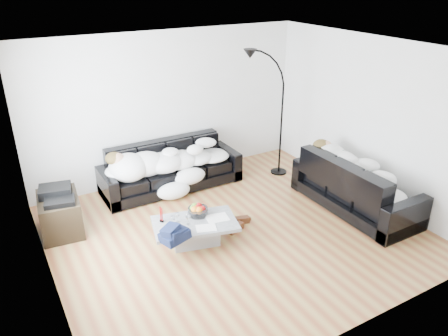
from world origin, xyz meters
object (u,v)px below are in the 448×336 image
sleeper_back (172,155)px  fruit_bowl (198,209)px  candle_right (162,215)px  sleeper_right (358,172)px  wine_glass_b (173,221)px  floor_lamp (282,120)px  wine_glass_a (177,217)px  stereo (56,193)px  sofa_right (356,184)px  shoes (238,224)px  sofa_back (171,167)px  candle_left (161,214)px  wine_glass_c (188,219)px  av_cabinet (60,214)px  coffee_table (195,232)px

sleeper_back → fruit_bowl: sleeper_back is taller
sleeper_back → candle_right: 1.67m
sleeper_right → wine_glass_b: 2.98m
sleeper_right → floor_lamp: 1.74m
wine_glass_a → stereo: size_ratio=0.35×
sofa_right → shoes: bearing=77.3°
shoes → fruit_bowl: bearing=162.1°
sofa_back → fruit_bowl: 1.60m
wine_glass_a → candle_left: 0.23m
sofa_back → wine_glass_b: bearing=-112.8°
wine_glass_a → wine_glass_c: wine_glass_c is taller
sofa_back → av_cabinet: sofa_back is taller
candle_right → sofa_back: bearing=62.5°
sleeper_back → wine_glass_c: 1.78m
sofa_back → wine_glass_c: 1.81m
sofa_right → stereo: (-4.18, 1.62, 0.19)m
shoes → av_cabinet: size_ratio=0.59×
fruit_bowl → floor_lamp: floor_lamp is taller
coffee_table → stereo: 2.04m
wine_glass_a → wine_glass_c: size_ratio=0.96×
av_cabinet → fruit_bowl: bearing=-26.8°
wine_glass_b → av_cabinet: av_cabinet is taller
sleeper_right → stereo: 4.49m
sofa_back → fruit_bowl: bearing=-100.0°
fruit_bowl → wine_glass_b: (-0.43, -0.10, -0.01)m
coffee_table → av_cabinet: bearing=141.4°
sleeper_back → stereo: size_ratio=4.62×
candle_right → av_cabinet: av_cabinet is taller
sleeper_right → wine_glass_a: (-2.84, 0.50, -0.23)m
candle_left → floor_lamp: (2.79, 1.04, 0.58)m
coffee_table → wine_glass_a: 0.34m
wine_glass_a → fruit_bowl: bearing=6.7°
sofa_back → sofa_right: size_ratio=1.15×
wine_glass_b → wine_glass_c: 0.21m
coffee_table → stereo: bearing=141.4°
sleeper_back → coffee_table: sleeper_back is taller
fruit_bowl → shoes: 0.71m
wine_glass_c → candle_left: bearing=138.9°
candle_left → av_cabinet: candle_left is taller
sofa_right → av_cabinet: 4.49m
wine_glass_c → wine_glass_a: bearing=128.8°
wine_glass_a → av_cabinet: av_cabinet is taller
wine_glass_a → candle_right: (-0.18, 0.10, 0.03)m
sleeper_right → fruit_bowl: size_ratio=6.36×
sofa_back → stereo: 2.03m
candle_left → candle_right: 0.03m
coffee_table → wine_glass_b: 0.39m
sofa_right → shoes: sofa_right is taller
wine_glass_c → stereo: (-1.45, 1.25, 0.20)m
coffee_table → wine_glass_c: wine_glass_c is taller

